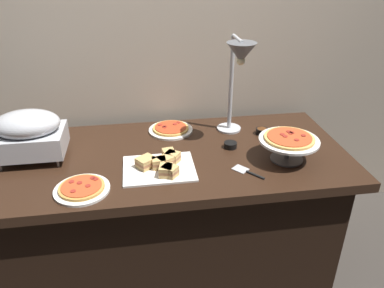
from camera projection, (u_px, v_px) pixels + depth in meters
The scene contains 12 objects.
ground_plane at pixel (170, 261), 2.30m from camera, with size 8.00×8.00×0.00m, color #38332D.
back_wall at pixel (156, 47), 2.18m from camera, with size 4.40×0.04×2.40m, color #B7A893.
buffet_table at pixel (168, 212), 2.12m from camera, with size 1.90×0.84×0.76m.
chafing_dish at pixel (29, 133), 1.84m from camera, with size 0.33×0.25×0.26m.
heat_lamp at pixel (239, 63), 1.89m from camera, with size 0.15×0.31×0.56m.
pizza_plate_front at pixel (82, 188), 1.65m from camera, with size 0.25×0.25×0.03m.
pizza_plate_center at pixel (171, 129), 2.19m from camera, with size 0.26×0.26×0.03m.
pizza_plate_raised_stand at pixel (289, 141), 1.85m from camera, with size 0.30×0.30×0.13m.
sandwich_platter at pixel (161, 165), 1.81m from camera, with size 0.35×0.28×0.06m.
sauce_cup_near at pixel (230, 145), 2.01m from camera, with size 0.07×0.07×0.03m.
sauce_cup_far at pixel (262, 131), 2.15m from camera, with size 0.07×0.07×0.03m.
serving_spatula at pixel (247, 172), 1.79m from camera, with size 0.14×0.15×0.01m.
Camera 1 is at (-0.12, -1.70, 1.72)m, focal length 34.97 mm.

